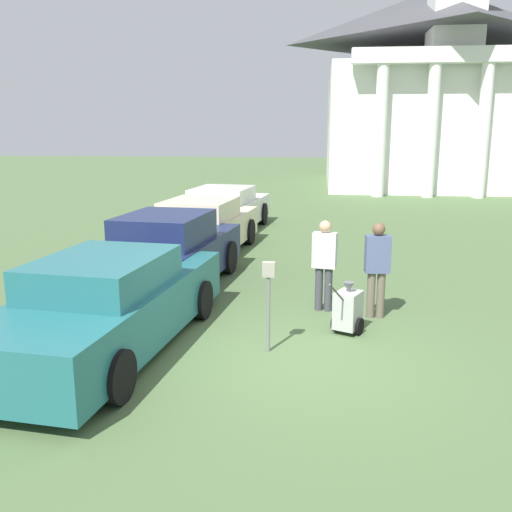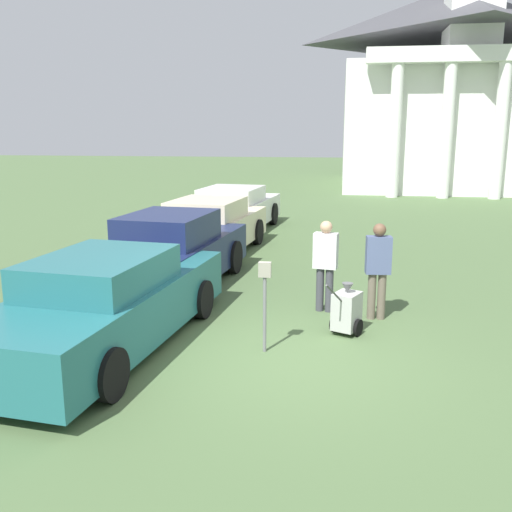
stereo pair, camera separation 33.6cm
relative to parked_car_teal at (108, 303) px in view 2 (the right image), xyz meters
The scene contains 10 objects.
ground_plane 2.80m from the parked_car_teal, ahead, with size 120.00×120.00×0.00m, color #4C663D.
parked_car_teal is the anchor object (origin of this frame).
parked_car_navy 3.31m from the parked_car_teal, 90.01° to the left, with size 2.32×4.99×1.57m.
parked_car_cream 6.69m from the parked_car_teal, 90.00° to the left, with size 2.41×5.04×1.46m.
parked_car_white 10.14m from the parked_car_teal, 90.00° to the left, with size 2.49×5.30×1.42m.
parking_meter 2.35m from the parked_car_teal, ahead, with size 0.18×0.09×1.36m.
person_worker 3.86m from the parked_car_teal, 35.18° to the left, with size 0.45×0.29×1.65m.
person_supervisor 4.49m from the parked_car_teal, 25.37° to the left, with size 0.44×0.26×1.68m.
equipment_cart 3.71m from the parked_car_teal, 17.10° to the left, with size 0.61×0.98×1.00m.
church 29.02m from the parked_car_teal, 70.79° to the left, with size 12.07×13.48×21.78m.
Camera 2 is at (0.66, -7.62, 3.22)m, focal length 40.00 mm.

